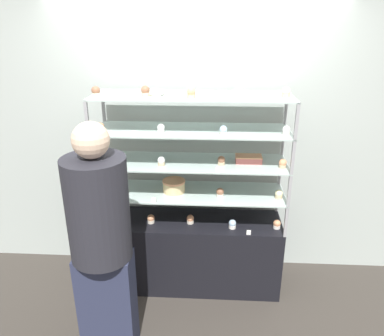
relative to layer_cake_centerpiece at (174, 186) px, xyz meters
The scene contains 37 objects.
ground_plane 1.02m from the layer_cake_centerpiece, ahead, with size 20.00×20.00×0.00m, color #38332D.
back_wall 0.51m from the layer_cake_centerpiece, 67.58° to the left, with size 8.00×0.05×2.60m.
display_base 0.69m from the layer_cake_centerpiece, ahead, with size 1.58×0.47×0.67m.
display_riser_lower 0.17m from the layer_cake_centerpiece, ahead, with size 1.58×0.47×0.28m.
display_riser_middle 0.26m from the layer_cake_centerpiece, ahead, with size 1.58×0.47×0.28m.
display_riser_upper 0.51m from the layer_cake_centerpiece, ahead, with size 1.58×0.47×0.28m.
display_riser_top 0.78m from the layer_cake_centerpiece, ahead, with size 1.58×0.47×0.28m.
layer_cake_centerpiece is the anchor object (origin of this frame).
sheet_cake_frosted 0.68m from the layer_cake_centerpiece, ahead, with size 0.22×0.12×0.06m.
cupcake_0 0.66m from the layer_cake_centerpiece, behind, with size 0.06×0.06×0.08m.
cupcake_1 0.36m from the layer_cake_centerpiece, 162.20° to the right, with size 0.06×0.06×0.08m.
cupcake_2 0.33m from the layer_cake_centerpiece, 19.15° to the right, with size 0.06×0.06×0.08m.
cupcake_3 0.60m from the layer_cake_centerpiece, 12.60° to the right, with size 0.06×0.06×0.08m.
cupcake_4 0.94m from the layer_cake_centerpiece, ahead, with size 0.06×0.06×0.08m.
price_tag_0 0.74m from the layer_cake_centerpiece, 18.62° to the right, with size 0.04×0.00×0.04m.
cupcake_5 0.59m from the layer_cake_centerpiece, behind, with size 0.06×0.06×0.07m.
cupcake_6 0.40m from the layer_cake_centerpiece, 10.05° to the right, with size 0.06×0.06×0.07m.
cupcake_7 0.89m from the layer_cake_centerpiece, ahead, with size 0.06×0.06×0.07m.
price_tag_1 0.26m from the layer_cake_centerpiece, 123.37° to the right, with size 0.04×0.00×0.04m.
cupcake_8 0.64m from the layer_cake_centerpiece, behind, with size 0.06×0.06×0.08m.
cupcake_9 0.29m from the layer_cake_centerpiece, 133.15° to the right, with size 0.06×0.06×0.08m.
cupcake_10 0.48m from the layer_cake_centerpiece, ahead, with size 0.06×0.06×0.08m.
cupcake_11 0.93m from the layer_cake_centerpiece, ahead, with size 0.06×0.06×0.08m.
price_tag_2 0.50m from the layer_cake_centerpiece, 30.15° to the right, with size 0.04×0.00×0.04m.
cupcake_12 0.79m from the layer_cake_centerpiece, behind, with size 0.06×0.06×0.07m.
cupcake_13 0.55m from the layer_cake_centerpiece, 129.13° to the right, with size 0.06×0.06×0.07m.
cupcake_14 0.68m from the layer_cake_centerpiece, 16.39° to the right, with size 0.06×0.06×0.07m.
cupcake_15 1.04m from the layer_cake_centerpiece, ahead, with size 0.06×0.06×0.07m.
price_tag_3 0.63m from the layer_cake_centerpiece, 141.64° to the right, with size 0.04×0.00×0.04m.
cupcake_16 1.01m from the layer_cake_centerpiece, behind, with size 0.07×0.07×0.08m.
cupcake_17 0.85m from the layer_cake_centerpiece, 164.14° to the right, with size 0.07×0.07×0.08m.
cupcake_18 0.84m from the layer_cake_centerpiece, 36.20° to the right, with size 0.07×0.07×0.08m.
cupcake_19 0.97m from the layer_cake_centerpiece, ahead, with size 0.07×0.07×0.08m.
cupcake_20 1.20m from the layer_cake_centerpiece, ahead, with size 0.07×0.07×0.08m.
price_tag_4 0.84m from the layer_cake_centerpiece, 110.06° to the right, with size 0.04×0.00×0.04m.
donut_glazed 0.81m from the layer_cake_centerpiece, behind, with size 0.14×0.14×0.04m.
customer_figure 0.89m from the layer_cake_centerpiece, 117.92° to the right, with size 0.41×0.41×1.77m.
Camera 1 is at (0.17, -2.91, 2.34)m, focal length 35.00 mm.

